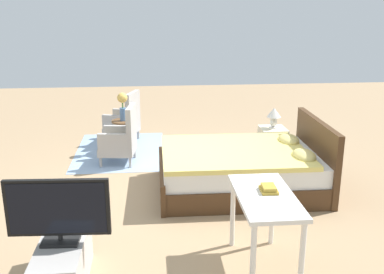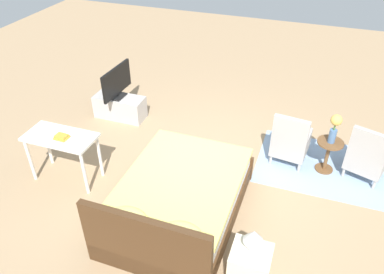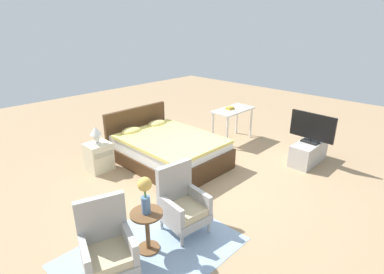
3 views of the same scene
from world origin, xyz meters
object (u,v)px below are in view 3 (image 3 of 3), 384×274
(table_lamp, at_px, (96,133))
(book_stack, at_px, (230,108))
(flower_vase, at_px, (145,192))
(nightstand, at_px, (99,157))
(bed, at_px, (167,149))
(tv_flatscreen, at_px, (312,128))
(vanity_desk, at_px, (233,114))
(armchair_by_window_left, at_px, (107,248))
(armchair_by_window_right, at_px, (182,204))
(side_table, at_px, (147,227))
(tv_stand, at_px, (308,152))

(table_lamp, relative_size, book_stack, 1.67)
(flower_vase, bearing_deg, nightstand, 73.43)
(bed, bearing_deg, tv_flatscreen, -45.72)
(book_stack, bearing_deg, vanity_desk, -32.95)
(armchair_by_window_left, xyz_separation_m, armchair_by_window_right, (1.15, 0.00, 0.00))
(tv_flatscreen, xyz_separation_m, book_stack, (-0.16, 1.89, 0.06))
(armchair_by_window_left, bearing_deg, book_stack, 20.22)
(armchair_by_window_left, height_order, book_stack, armchair_by_window_left)
(tv_flatscreen, bearing_deg, flower_vase, 174.78)
(side_table, bearing_deg, vanity_desk, 21.85)
(nightstand, bearing_deg, vanity_desk, -16.61)
(nightstand, xyz_separation_m, table_lamp, (0.00, 0.00, 0.49))
(bed, bearing_deg, side_table, -137.12)
(vanity_desk, bearing_deg, table_lamp, 163.38)
(bed, bearing_deg, tv_stand, -45.75)
(tv_stand, relative_size, vanity_desk, 0.92)
(flower_vase, xyz_separation_m, nightstand, (0.71, 2.40, -0.56))
(side_table, height_order, table_lamp, table_lamp)
(armchair_by_window_right, bearing_deg, flower_vase, 178.81)
(armchair_by_window_right, bearing_deg, bed, 54.01)
(bed, bearing_deg, table_lamp, 147.77)
(nightstand, bearing_deg, tv_stand, -41.49)
(table_lamp, distance_m, tv_flatscreen, 4.15)
(armchair_by_window_left, relative_size, flower_vase, 1.93)
(armchair_by_window_right, xyz_separation_m, tv_stand, (3.23, -0.34, -0.17))
(bed, relative_size, armchair_by_window_left, 2.38)
(book_stack, bearing_deg, armchair_by_window_left, -159.78)
(armchair_by_window_left, xyz_separation_m, tv_flatscreen, (4.38, -0.33, 0.37))
(side_table, xyz_separation_m, flower_vase, (0.00, -0.00, 0.49))
(side_table, height_order, tv_stand, side_table)
(table_lamp, xyz_separation_m, book_stack, (2.95, -0.86, 0.04))
(bed, relative_size, flower_vase, 4.58)
(tv_stand, bearing_deg, nightstand, 138.51)
(side_table, xyz_separation_m, table_lamp, (0.71, 2.40, 0.42))
(bed, bearing_deg, nightstand, 147.80)
(armchair_by_window_left, xyz_separation_m, nightstand, (1.27, 2.41, -0.11))
(armchair_by_window_right, bearing_deg, vanity_desk, 25.62)
(armchair_by_window_left, xyz_separation_m, side_table, (0.56, 0.01, -0.04))
(vanity_desk, bearing_deg, side_table, -158.15)
(tv_flatscreen, relative_size, book_stack, 4.51)
(armchair_by_window_left, distance_m, book_stack, 4.52)
(flower_vase, bearing_deg, table_lamp, 73.43)
(armchair_by_window_right, bearing_deg, side_table, 178.81)
(bed, relative_size, nightstand, 3.99)
(armchair_by_window_right, distance_m, tv_flatscreen, 3.28)
(flower_vase, distance_m, book_stack, 3.98)
(tv_stand, bearing_deg, armchair_by_window_left, 175.64)
(side_table, relative_size, tv_flatscreen, 0.61)
(table_lamp, xyz_separation_m, tv_stand, (3.11, -2.75, -0.55))
(armchair_by_window_left, bearing_deg, nightstand, 62.18)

